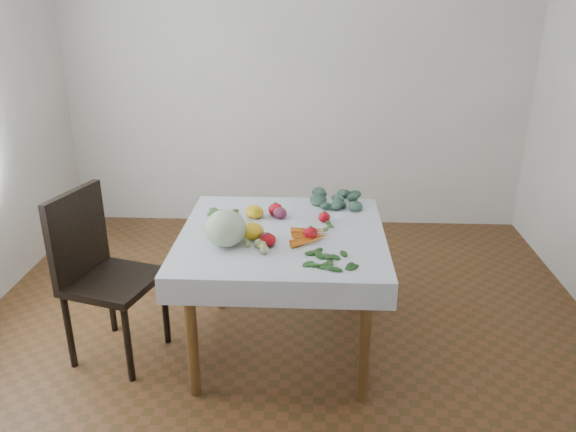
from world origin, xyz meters
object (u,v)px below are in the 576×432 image
(table, at_px, (282,249))
(carrot_bunch, at_px, (311,235))
(heirloom_back, at_px, (254,212))
(cabbage, at_px, (225,228))
(chair, at_px, (98,265))

(table, xyz_separation_m, carrot_bunch, (0.16, -0.07, 0.12))
(table, height_order, carrot_bunch, carrot_bunch)
(table, xyz_separation_m, heirloom_back, (-0.18, 0.21, 0.14))
(cabbage, bearing_deg, table, 32.85)
(table, distance_m, chair, 1.04)
(cabbage, xyz_separation_m, heirloom_back, (0.11, 0.39, -0.06))
(table, height_order, heirloom_back, heirloom_back)
(cabbage, height_order, carrot_bunch, cabbage)
(table, bearing_deg, chair, -175.49)
(chair, distance_m, heirloom_back, 0.93)
(heirloom_back, bearing_deg, chair, -161.51)
(cabbage, relative_size, heirloom_back, 1.97)
(heirloom_back, bearing_deg, table, -49.47)
(table, distance_m, carrot_bunch, 0.21)
(cabbage, distance_m, carrot_bunch, 0.47)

